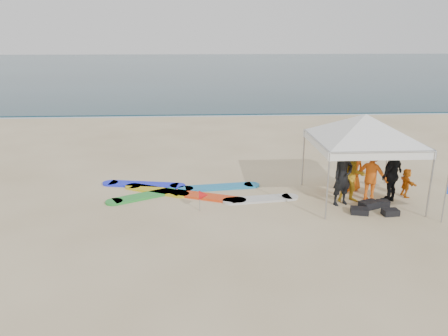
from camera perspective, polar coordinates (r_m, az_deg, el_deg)
name	(u,v)px	position (r m, az deg, el deg)	size (l,w,h in m)	color
ground	(229,243)	(11.24, 0.63, -9.81)	(120.00, 120.00, 0.00)	beige
ocean	(203,67)	(70.18, -2.70, 13.06)	(160.00, 84.00, 0.08)	#0C2633
shoreline_foam	(210,115)	(28.66, -1.80, 6.95)	(160.00, 1.20, 0.01)	silver
person_black_a	(343,176)	(13.83, 15.24, -1.07)	(0.67, 0.44, 1.83)	black
person_yellow	(352,176)	(14.15, 16.43, -1.04)	(0.82, 0.64, 1.69)	#B8871A
person_orange_a	(372,174)	(14.48, 18.71, -0.70)	(1.14, 0.65, 1.76)	orange
person_black_b	(392,175)	(14.54, 21.08, -0.82)	(1.05, 0.44, 1.79)	black
person_orange_b	(352,167)	(15.22, 16.44, 0.07)	(0.79, 0.51, 1.61)	orange
person_seated	(406,183)	(15.32, 22.70, -1.78)	(0.88, 0.28, 0.95)	orange
canopy_tent	(366,114)	(13.97, 18.06, 6.67)	(4.19, 4.19, 3.16)	#A5A5A8
marker_pennant	(203,195)	(13.01, -2.70, -3.58)	(0.28, 0.28, 0.64)	#A5A5A8
gear_pile	(373,208)	(13.88, 18.89, -4.92)	(1.40, 1.01, 0.22)	black
surfboard_spread	(187,192)	(14.64, -4.80, -3.12)	(6.16, 2.51, 0.07)	#227EB5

